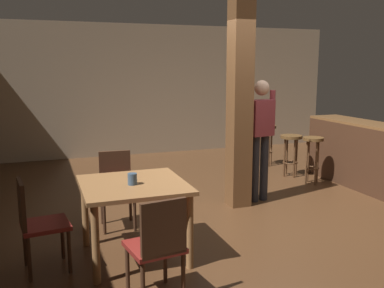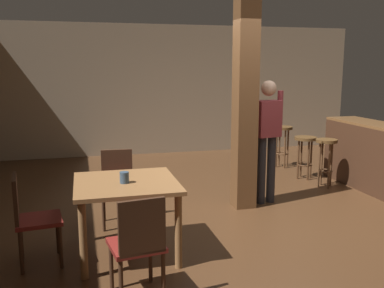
{
  "view_description": "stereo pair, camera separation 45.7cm",
  "coord_description": "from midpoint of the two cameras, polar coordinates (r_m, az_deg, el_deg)",
  "views": [
    {
      "loc": [
        -2.62,
        -4.68,
        1.9
      ],
      "look_at": [
        -0.93,
        0.04,
        1.0
      ],
      "focal_mm": 40.0,
      "sensor_mm": 36.0,
      "label": 1
    },
    {
      "loc": [
        -2.18,
        -4.81,
        1.9
      ],
      "look_at": [
        -0.93,
        0.04,
        1.0
      ],
      "focal_mm": 40.0,
      "sensor_mm": 36.0,
      "label": 2
    }
  ],
  "objects": [
    {
      "name": "standing_person",
      "position": [
        6.03,
        7.0,
        1.61
      ],
      "size": [
        0.47,
        0.25,
        1.72
      ],
      "color": "maroon",
      "rests_on": "ground_plane"
    },
    {
      "name": "bar_counter",
      "position": [
        7.22,
        19.6,
        -1.29
      ],
      "size": [
        0.56,
        2.12,
        1.04
      ],
      "color": "brown",
      "rests_on": "ground_plane"
    },
    {
      "name": "pillar",
      "position": [
        5.77,
        4.13,
        5.24
      ],
      "size": [
        0.28,
        0.28,
        2.8
      ],
      "primitive_type": "cube",
      "color": "brown",
      "rests_on": "ground_plane"
    },
    {
      "name": "napkin_cup",
      "position": [
        4.24,
        -11.04,
        -4.64
      ],
      "size": [
        0.09,
        0.09,
        0.11
      ],
      "primitive_type": "cylinder",
      "color": "#33475B",
      "rests_on": "dining_table"
    },
    {
      "name": "bar_stool_far",
      "position": [
        8.37,
        8.36,
        1.15
      ],
      "size": [
        0.36,
        0.36,
        0.78
      ],
      "color": "#4C3319",
      "rests_on": "ground_plane"
    },
    {
      "name": "ground_plane",
      "position": [
        5.65,
        6.77,
        -9.5
      ],
      "size": [
        10.8,
        10.8,
        0.0
      ],
      "primitive_type": "plane",
      "color": "#422816"
    },
    {
      "name": "dining_table",
      "position": [
        4.34,
        -10.82,
        -6.67
      ],
      "size": [
        1.02,
        1.02,
        0.77
      ],
      "color": "brown",
      "rests_on": "ground_plane"
    },
    {
      "name": "bar_stool_near",
      "position": [
        7.17,
        14.06,
        -0.73
      ],
      "size": [
        0.33,
        0.33,
        0.77
      ],
      "color": "#4C3319",
      "rests_on": "ground_plane"
    },
    {
      "name": "chair_west",
      "position": [
        4.32,
        -22.98,
        -9.41
      ],
      "size": [
        0.47,
        0.47,
        0.89
      ],
      "color": "maroon",
      "rests_on": "ground_plane"
    },
    {
      "name": "wall_back",
      "position": [
        9.56,
        -5.23,
        7.21
      ],
      "size": [
        8.0,
        0.1,
        2.8
      ],
      "primitive_type": "cube",
      "color": "gray",
      "rests_on": "ground_plane"
    },
    {
      "name": "chair_south",
      "position": [
        3.54,
        -8.35,
        -13.08
      ],
      "size": [
        0.48,
        0.48,
        0.89
      ],
      "color": "maroon",
      "rests_on": "ground_plane"
    },
    {
      "name": "bar_stool_mid",
      "position": [
        7.6,
        11.4,
        -0.15
      ],
      "size": [
        0.37,
        0.37,
        0.73
      ],
      "color": "#4C3319",
      "rests_on": "ground_plane"
    },
    {
      "name": "chair_north",
      "position": [
        5.26,
        -12.52,
        -5.37
      ],
      "size": [
        0.44,
        0.44,
        0.89
      ],
      "color": "maroon",
      "rests_on": "ground_plane"
    }
  ]
}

